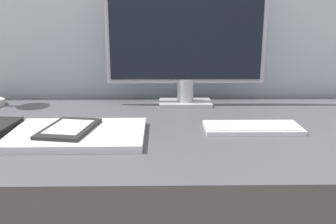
# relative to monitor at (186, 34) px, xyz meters

# --- Properties ---
(monitor) EXTENTS (0.54, 0.11, 0.46)m
(monitor) POSITION_rel_monitor_xyz_m (0.00, 0.00, 0.00)
(monitor) COLOR #B7B7BC
(monitor) RESTS_ON desk
(keyboard) EXTENTS (0.26, 0.11, 0.01)m
(keyboard) POSITION_rel_monitor_xyz_m (0.17, -0.30, -0.24)
(keyboard) COLOR silver
(keyboard) RESTS_ON desk
(laptop) EXTENTS (0.34, 0.24, 0.02)m
(laptop) POSITION_rel_monitor_xyz_m (-0.30, -0.36, -0.24)
(laptop) COLOR silver
(laptop) RESTS_ON desk
(ereader) EXTENTS (0.15, 0.20, 0.01)m
(ereader) POSITION_rel_monitor_xyz_m (-0.32, -0.36, -0.22)
(ereader) COLOR black
(ereader) RESTS_ON laptop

